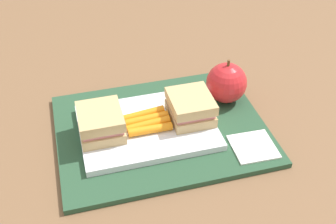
# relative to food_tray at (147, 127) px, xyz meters

# --- Properties ---
(ground_plane) EXTENTS (2.40, 2.40, 0.00)m
(ground_plane) POSITION_rel_food_tray_xyz_m (0.03, 0.00, -0.02)
(ground_plane) COLOR brown
(lunchbag_mat) EXTENTS (0.36, 0.28, 0.01)m
(lunchbag_mat) POSITION_rel_food_tray_xyz_m (0.03, 0.00, -0.01)
(lunchbag_mat) COLOR #284C33
(lunchbag_mat) RESTS_ON ground_plane
(food_tray) EXTENTS (0.23, 0.17, 0.01)m
(food_tray) POSITION_rel_food_tray_xyz_m (0.00, 0.00, 0.00)
(food_tray) COLOR white
(food_tray) RESTS_ON lunchbag_mat
(sandwich_half_left) EXTENTS (0.07, 0.08, 0.04)m
(sandwich_half_left) POSITION_rel_food_tray_xyz_m (-0.08, 0.00, 0.03)
(sandwich_half_left) COLOR tan
(sandwich_half_left) RESTS_ON food_tray
(sandwich_half_right) EXTENTS (0.07, 0.08, 0.04)m
(sandwich_half_right) POSITION_rel_food_tray_xyz_m (0.08, 0.00, 0.03)
(sandwich_half_right) COLOR tan
(sandwich_half_right) RESTS_ON food_tray
(carrot_sticks_bundle) EXTENTS (0.08, 0.06, 0.02)m
(carrot_sticks_bundle) POSITION_rel_food_tray_xyz_m (0.00, -0.00, 0.01)
(carrot_sticks_bundle) COLOR orange
(carrot_sticks_bundle) RESTS_ON food_tray
(apple) EXTENTS (0.08, 0.08, 0.09)m
(apple) POSITION_rel_food_tray_xyz_m (0.16, 0.05, 0.03)
(apple) COLOR red
(apple) RESTS_ON lunchbag_mat
(paper_napkin) EXTENTS (0.07, 0.07, 0.00)m
(paper_napkin) POSITION_rel_food_tray_xyz_m (0.16, -0.09, -0.00)
(paper_napkin) COLOR white
(paper_napkin) RESTS_ON lunchbag_mat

